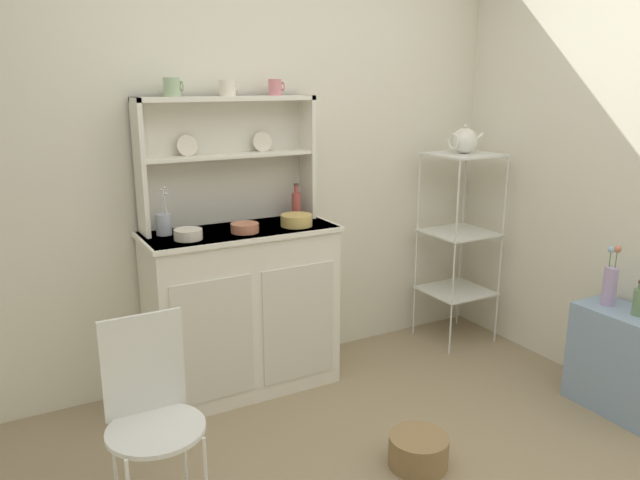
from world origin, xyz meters
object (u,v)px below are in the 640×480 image
at_px(bakers_rack, 460,226).
at_px(jam_bottle, 296,205).
at_px(wire_chair, 151,406).
at_px(oil_bottle, 639,301).
at_px(hutch_shelf_unit, 226,151).
at_px(bowl_mixing_large, 188,234).
at_px(flower_vase, 610,282).
at_px(hutch_cabinet, 242,308).
at_px(utensil_jar, 164,223).
at_px(side_shelf_blue, 622,361).
at_px(cup_sage_0, 172,87).
at_px(porcelain_teapot, 464,141).
at_px(floor_basket, 418,451).

relative_size(bakers_rack, jam_bottle, 6.12).
relative_size(wire_chair, oil_bottle, 4.72).
xyz_separation_m(hutch_shelf_unit, bowl_mixing_large, (-0.30, -0.24, -0.37)).
bearing_deg(flower_vase, bowl_mixing_large, 153.17).
height_order(hutch_cabinet, utensil_jar, utensil_jar).
relative_size(hutch_shelf_unit, wire_chair, 1.13).
height_order(hutch_shelf_unit, bowl_mixing_large, hutch_shelf_unit).
relative_size(jam_bottle, flower_vase, 0.63).
height_order(side_shelf_blue, cup_sage_0, cup_sage_0).
bearing_deg(bowl_mixing_large, flower_vase, -26.83).
bearing_deg(porcelain_teapot, side_shelf_blue, -82.56).
bearing_deg(wire_chair, flower_vase, -24.68).
height_order(side_shelf_blue, floor_basket, side_shelf_blue).
height_order(bakers_rack, flower_vase, bakers_rack).
xyz_separation_m(hutch_shelf_unit, flower_vase, (1.63, -1.21, -0.65)).
xyz_separation_m(bakers_rack, flower_vase, (0.14, -1.00, -0.11)).
xyz_separation_m(cup_sage_0, flower_vase, (1.91, -1.17, -0.98)).
distance_m(cup_sage_0, utensil_jar, 0.68).
height_order(floor_basket, bowl_mixing_large, bowl_mixing_large).
height_order(side_shelf_blue, wire_chair, wire_chair).
bearing_deg(jam_bottle, floor_basket, -88.68).
distance_m(porcelain_teapot, flower_vase, 1.20).
bearing_deg(oil_bottle, wire_chair, 171.80).
xyz_separation_m(flower_vase, oil_bottle, (0.00, -0.17, -0.05)).
height_order(hutch_shelf_unit, flower_vase, hutch_shelf_unit).
xyz_separation_m(hutch_cabinet, flower_vase, (1.63, -1.05, 0.20)).
bearing_deg(bowl_mixing_large, side_shelf_blue, -29.59).
relative_size(hutch_cabinet, side_shelf_blue, 1.90).
xyz_separation_m(cup_sage_0, jam_bottle, (0.66, -0.04, -0.65)).
relative_size(hutch_cabinet, floor_basket, 3.84).
height_order(floor_basket, oil_bottle, oil_bottle).
relative_size(hutch_cabinet, bakers_rack, 0.83).
xyz_separation_m(hutch_shelf_unit, cup_sage_0, (-0.28, -0.04, 0.33)).
relative_size(hutch_shelf_unit, floor_basket, 3.58).
relative_size(hutch_shelf_unit, oil_bottle, 5.33).
distance_m(cup_sage_0, oil_bottle, 2.55).
relative_size(jam_bottle, oil_bottle, 1.12).
bearing_deg(porcelain_teapot, bakers_rack, -0.00).
xyz_separation_m(bakers_rack, cup_sage_0, (-1.77, 0.17, 0.87)).
xyz_separation_m(hutch_shelf_unit, bakers_rack, (1.49, -0.21, -0.54)).
xyz_separation_m(hutch_cabinet, bakers_rack, (1.49, -0.05, 0.30)).
height_order(floor_basket, cup_sage_0, cup_sage_0).
height_order(hutch_cabinet, hutch_shelf_unit, hutch_shelf_unit).
relative_size(side_shelf_blue, flower_vase, 1.69).
distance_m(bakers_rack, flower_vase, 1.02).
bearing_deg(hutch_shelf_unit, oil_bottle, -40.27).
bearing_deg(oil_bottle, jam_bottle, 133.78).
relative_size(utensil_jar, oil_bottle, 1.39).
distance_m(hutch_cabinet, wire_chair, 1.13).
height_order(wire_chair, bowl_mixing_large, bowl_mixing_large).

